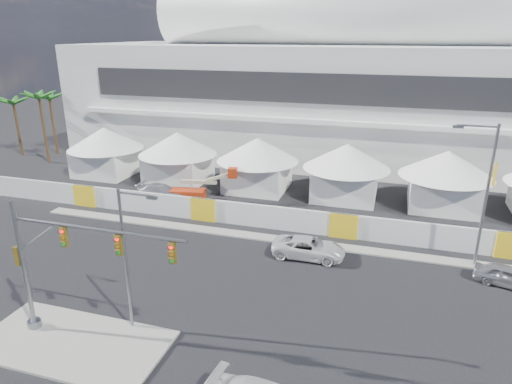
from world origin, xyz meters
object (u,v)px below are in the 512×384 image
(sedan_silver, at_px, (508,276))
(lot_car_c, at_px, (162,192))
(traffic_mast, at_px, (55,265))
(streetlight_median, at_px, (128,251))
(streetlight_curb, at_px, (484,187))
(boom_lift, at_px, (194,192))
(pickup_curb, at_px, (309,248))

(sedan_silver, xyz_separation_m, lot_car_c, (-29.06, 8.00, 0.04))
(traffic_mast, distance_m, streetlight_median, 3.67)
(sedan_silver, distance_m, streetlight_curb, 5.92)
(traffic_mast, bearing_deg, boom_lift, 95.70)
(streetlight_curb, height_order, boom_lift, streetlight_curb)
(boom_lift, bearing_deg, pickup_curb, -44.50)
(lot_car_c, bearing_deg, streetlight_curb, -96.54)
(lot_car_c, height_order, boom_lift, boom_lift)
(sedan_silver, relative_size, boom_lift, 0.59)
(sedan_silver, xyz_separation_m, traffic_mast, (-23.76, -12.71, 3.60))
(streetlight_median, bearing_deg, streetlight_curb, 35.43)
(pickup_curb, distance_m, traffic_mast, 17.13)
(pickup_curb, xyz_separation_m, lot_car_c, (-16.05, 7.85, -0.01))
(lot_car_c, bearing_deg, boom_lift, -74.38)
(streetlight_median, distance_m, streetlight_curb, 22.97)
(sedan_silver, relative_size, lot_car_c, 0.80)
(lot_car_c, height_order, streetlight_median, streetlight_median)
(streetlight_median, bearing_deg, sedan_silver, 28.26)
(streetlight_curb, xyz_separation_m, boom_lift, (-24.05, 6.31, -4.93))
(pickup_curb, bearing_deg, lot_car_c, 62.35)
(traffic_mast, bearing_deg, lot_car_c, 104.34)
(lot_car_c, relative_size, streetlight_median, 0.62)
(lot_car_c, relative_size, streetlight_curb, 0.50)
(sedan_silver, xyz_separation_m, boom_lift, (-25.89, 8.57, 0.22))
(streetlight_curb, bearing_deg, streetlight_median, -144.57)
(boom_lift, bearing_deg, traffic_mast, -95.60)
(lot_car_c, distance_m, streetlight_median, 21.24)
(sedan_silver, relative_size, streetlight_curb, 0.40)
(pickup_curb, bearing_deg, streetlight_curb, -80.81)
(streetlight_median, xyz_separation_m, boom_lift, (-5.36, 19.61, -3.84))
(pickup_curb, bearing_deg, traffic_mast, 138.50)
(traffic_mast, height_order, boom_lift, traffic_mast)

